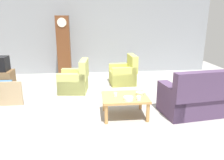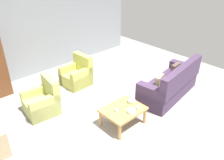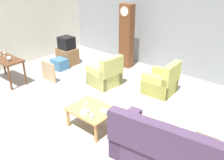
{
  "view_description": "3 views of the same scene",
  "coord_description": "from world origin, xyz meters",
  "px_view_note": "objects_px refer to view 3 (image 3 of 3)",
  "views": [
    {
      "loc": [
        -0.3,
        -4.69,
        2.07
      ],
      "look_at": [
        0.18,
        0.12,
        0.66
      ],
      "focal_mm": 34.95,
      "sensor_mm": 36.0,
      "label": 1
    },
    {
      "loc": [
        -2.76,
        -3.44,
        3.63
      ],
      "look_at": [
        0.66,
        0.26,
        0.85
      ],
      "focal_mm": 36.79,
      "sensor_mm": 36.0,
      "label": 2
    },
    {
      "loc": [
        3.7,
        -3.62,
        3.28
      ],
      "look_at": [
        0.41,
        0.25,
        0.9
      ],
      "focal_mm": 40.27,
      "sensor_mm": 36.0,
      "label": 3
    }
  ],
  "objects_px": {
    "couch_floral": "(171,152)",
    "coffee_table_wood": "(92,111)",
    "armchair_olive_near": "(105,75)",
    "bowl_shallow_green": "(105,112)",
    "armchair_olive_far": "(161,83)",
    "wine_glass_short": "(4,52)",
    "storage_box_blue": "(60,64)",
    "grandfather_clock": "(127,36)",
    "bowl_white_stacked": "(85,112)",
    "glass_dome_cloche": "(9,58)",
    "tv_crt": "(66,43)",
    "framed_picture_leaning": "(49,72)",
    "cup_blue_rimmed": "(92,116)",
    "console_table_dark": "(5,61)",
    "tv_stand_cabinet": "(68,56)",
    "cup_white_porcelain": "(86,104)"
  },
  "relations": [
    {
      "from": "couch_floral",
      "to": "coffee_table_wood",
      "type": "xyz_separation_m",
      "value": [
        -1.9,
        0.01,
        0.03
      ]
    },
    {
      "from": "armchair_olive_near",
      "to": "bowl_shallow_green",
      "type": "xyz_separation_m",
      "value": [
        1.5,
        -1.7,
        0.18
      ]
    },
    {
      "from": "armchair_olive_far",
      "to": "wine_glass_short",
      "type": "relative_size",
      "value": 5.23
    },
    {
      "from": "storage_box_blue",
      "to": "armchair_olive_near",
      "type": "bearing_deg",
      "value": 2.35
    },
    {
      "from": "grandfather_clock",
      "to": "storage_box_blue",
      "type": "distance_m",
      "value": 2.43
    },
    {
      "from": "bowl_white_stacked",
      "to": "wine_glass_short",
      "type": "bearing_deg",
      "value": 174.94
    },
    {
      "from": "glass_dome_cloche",
      "to": "couch_floral",
      "type": "bearing_deg",
      "value": -0.13
    },
    {
      "from": "grandfather_clock",
      "to": "tv_crt",
      "type": "height_order",
      "value": "grandfather_clock"
    },
    {
      "from": "armchair_olive_near",
      "to": "tv_crt",
      "type": "distance_m",
      "value": 2.27
    },
    {
      "from": "storage_box_blue",
      "to": "armchair_olive_far",
      "type": "bearing_deg",
      "value": 11.22
    },
    {
      "from": "couch_floral",
      "to": "storage_box_blue",
      "type": "relative_size",
      "value": 4.68
    },
    {
      "from": "framed_picture_leaning",
      "to": "wine_glass_short",
      "type": "bearing_deg",
      "value": -143.88
    },
    {
      "from": "armchair_olive_far",
      "to": "bowl_shallow_green",
      "type": "distance_m",
      "value": 2.32
    },
    {
      "from": "cup_blue_rimmed",
      "to": "wine_glass_short",
      "type": "relative_size",
      "value": 0.5
    },
    {
      "from": "bowl_white_stacked",
      "to": "bowl_shallow_green",
      "type": "distance_m",
      "value": 0.41
    },
    {
      "from": "console_table_dark",
      "to": "wine_glass_short",
      "type": "height_order",
      "value": "wine_glass_short"
    },
    {
      "from": "armchair_olive_far",
      "to": "console_table_dark",
      "type": "xyz_separation_m",
      "value": [
        -3.92,
        -2.34,
        0.34
      ]
    },
    {
      "from": "tv_stand_cabinet",
      "to": "bowl_shallow_green",
      "type": "relative_size",
      "value": 3.55
    },
    {
      "from": "console_table_dark",
      "to": "grandfather_clock",
      "type": "bearing_deg",
      "value": 59.13
    },
    {
      "from": "glass_dome_cloche",
      "to": "bowl_shallow_green",
      "type": "xyz_separation_m",
      "value": [
        3.6,
        0.04,
        -0.34
      ]
    },
    {
      "from": "bowl_white_stacked",
      "to": "coffee_table_wood",
      "type": "bearing_deg",
      "value": 97.92
    },
    {
      "from": "cup_blue_rimmed",
      "to": "glass_dome_cloche",
      "type": "bearing_deg",
      "value": 175.89
    },
    {
      "from": "armchair_olive_far",
      "to": "wine_glass_short",
      "type": "bearing_deg",
      "value": -150.76
    },
    {
      "from": "grandfather_clock",
      "to": "glass_dome_cloche",
      "type": "xyz_separation_m",
      "value": [
        -1.66,
        -3.31,
        -0.24
      ]
    },
    {
      "from": "coffee_table_wood",
      "to": "storage_box_blue",
      "type": "height_order",
      "value": "coffee_table_wood"
    },
    {
      "from": "storage_box_blue",
      "to": "glass_dome_cloche",
      "type": "relative_size",
      "value": 3.6
    },
    {
      "from": "tv_stand_cabinet",
      "to": "bowl_white_stacked",
      "type": "distance_m",
      "value": 4.15
    },
    {
      "from": "armchair_olive_near",
      "to": "tv_stand_cabinet",
      "type": "distance_m",
      "value": 2.22
    },
    {
      "from": "storage_box_blue",
      "to": "wine_glass_short",
      "type": "height_order",
      "value": "wine_glass_short"
    },
    {
      "from": "armchair_olive_near",
      "to": "grandfather_clock",
      "type": "height_order",
      "value": "grandfather_clock"
    },
    {
      "from": "console_table_dark",
      "to": "cup_blue_rimmed",
      "type": "height_order",
      "value": "console_table_dark"
    },
    {
      "from": "grandfather_clock",
      "to": "cup_white_porcelain",
      "type": "xyz_separation_m",
      "value": [
        1.41,
        -3.29,
        -0.57
      ]
    },
    {
      "from": "armchair_olive_near",
      "to": "cup_white_porcelain",
      "type": "relative_size",
      "value": 11.43
    },
    {
      "from": "tv_stand_cabinet",
      "to": "wine_glass_short",
      "type": "distance_m",
      "value": 2.19
    },
    {
      "from": "cup_white_porcelain",
      "to": "bowl_white_stacked",
      "type": "distance_m",
      "value": 0.34
    },
    {
      "from": "storage_box_blue",
      "to": "wine_glass_short",
      "type": "bearing_deg",
      "value": -109.04
    },
    {
      "from": "cup_white_porcelain",
      "to": "cup_blue_rimmed",
      "type": "distance_m",
      "value": 0.52
    },
    {
      "from": "armchair_olive_near",
      "to": "glass_dome_cloche",
      "type": "xyz_separation_m",
      "value": [
        -2.1,
        -1.74,
        0.52
      ]
    },
    {
      "from": "glass_dome_cloche",
      "to": "cup_white_porcelain",
      "type": "height_order",
      "value": "glass_dome_cloche"
    },
    {
      "from": "couch_floral",
      "to": "framed_picture_leaning",
      "type": "distance_m",
      "value": 4.65
    },
    {
      "from": "grandfather_clock",
      "to": "bowl_white_stacked",
      "type": "bearing_deg",
      "value": -65.17
    },
    {
      "from": "tv_crt",
      "to": "bowl_white_stacked",
      "type": "relative_size",
      "value": 2.44
    },
    {
      "from": "cup_blue_rimmed",
      "to": "bowl_white_stacked",
      "type": "distance_m",
      "value": 0.21
    },
    {
      "from": "couch_floral",
      "to": "bowl_white_stacked",
      "type": "relative_size",
      "value": 11.16
    },
    {
      "from": "armchair_olive_far",
      "to": "glass_dome_cloche",
      "type": "distance_m",
      "value": 4.34
    },
    {
      "from": "cup_white_porcelain",
      "to": "tv_stand_cabinet",
      "type": "bearing_deg",
      "value": 145.62
    },
    {
      "from": "cup_blue_rimmed",
      "to": "bowl_shallow_green",
      "type": "xyz_separation_m",
      "value": [
        0.09,
        0.29,
        -0.01
      ]
    },
    {
      "from": "cup_white_porcelain",
      "to": "bowl_white_stacked",
      "type": "xyz_separation_m",
      "value": [
        0.23,
        -0.25,
        -0.0
      ]
    },
    {
      "from": "armchair_olive_near",
      "to": "framed_picture_leaning",
      "type": "bearing_deg",
      "value": -149.22
    },
    {
      "from": "grandfather_clock",
      "to": "cup_blue_rimmed",
      "type": "height_order",
      "value": "grandfather_clock"
    }
  ]
}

